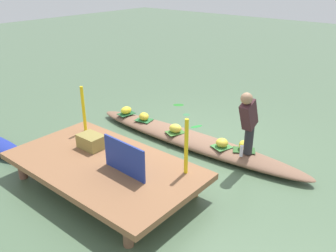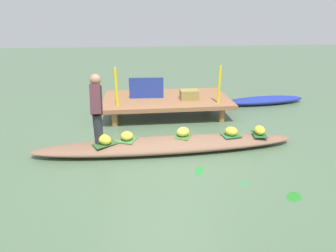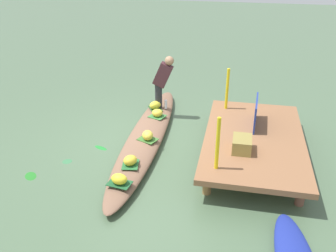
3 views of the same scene
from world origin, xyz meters
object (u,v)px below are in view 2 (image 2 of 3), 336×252
moored_boat (264,100)px  produce_crate (189,95)px  vendor_boat (167,145)px  water_bottle (102,134)px  banana_bunch_0 (127,136)px  banana_bunch_2 (231,131)px  banana_bunch_1 (260,130)px  vendor_person (97,105)px  banana_bunch_3 (183,132)px  market_banner (146,88)px  banana_bunch_4 (105,139)px

moored_boat → produce_crate: 2.55m
vendor_boat → water_bottle: size_ratio=23.85×
banana_bunch_0 → banana_bunch_2: 2.01m
water_bottle → banana_bunch_1: bearing=-2.1°
banana_bunch_1 → vendor_person: vendor_person is taller
banana_bunch_0 → produce_crate: (1.51, 1.84, 0.25)m
banana_bunch_1 → banana_bunch_3: banana_bunch_3 is taller
banana_bunch_3 → vendor_person: size_ratio=0.21×
market_banner → moored_boat: bearing=11.8°
banana_bunch_1 → banana_bunch_4: 2.97m
banana_bunch_1 → water_bottle: water_bottle is taller
banana_bunch_0 → vendor_boat: bearing=-4.2°
banana_bunch_1 → banana_bunch_4: banana_bunch_4 is taller
banana_bunch_2 → banana_bunch_3: size_ratio=0.97×
banana_bunch_3 → market_banner: (-0.62, 2.00, 0.39)m
vendor_boat → moored_boat: (3.15, 2.68, -0.00)m
banana_bunch_0 → market_banner: market_banner is taller
banana_bunch_4 → banana_bunch_0: bearing=19.3°
moored_boat → market_banner: bearing=-176.3°
water_bottle → produce_crate: size_ratio=0.47×
banana_bunch_3 → banana_bunch_4: banana_bunch_4 is taller
banana_bunch_2 → banana_bunch_0: bearing=179.8°
vendor_boat → banana_bunch_1: (1.83, 0.04, 0.20)m
banana_bunch_3 → vendor_boat: bearing=-160.8°
vendor_boat → market_banner: (-0.29, 2.11, 0.59)m
vendor_person → produce_crate: 2.73m
banana_bunch_2 → water_bottle: water_bottle is taller
banana_bunch_4 → produce_crate: 2.76m
banana_bunch_3 → market_banner: bearing=107.1°
moored_boat → banana_bunch_2: bearing=-131.3°
banana_bunch_1 → produce_crate: produce_crate is taller
water_bottle → market_banner: (0.91, 1.97, 0.38)m
moored_boat → vendor_person: bearing=-154.9°
moored_boat → produce_crate: produce_crate is taller
banana_bunch_1 → banana_bunch_2: 0.57m
water_bottle → produce_crate: bearing=41.6°
moored_boat → banana_bunch_1: size_ratio=9.34×
banana_bunch_2 → vendor_person: bearing=179.5°
market_banner → banana_bunch_3: bearing=-70.5°
banana_bunch_0 → banana_bunch_1: 2.57m
vendor_person → produce_crate: vendor_person is taller
banana_bunch_3 → produce_crate: size_ratio=0.58×
moored_boat → banana_bunch_4: banana_bunch_4 is taller
produce_crate → moored_boat: bearing=18.2°
vendor_boat → banana_bunch_1: size_ratio=18.81×
vendor_boat → banana_bunch_0: 0.77m
banana_bunch_4 → water_bottle: bearing=105.6°
market_banner → banana_bunch_4: bearing=-108.6°
banana_bunch_2 → vendor_person: size_ratio=0.20×
market_banner → produce_crate: size_ratio=1.96×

